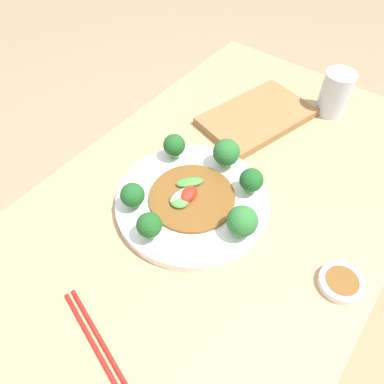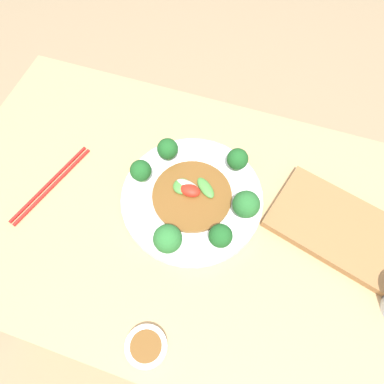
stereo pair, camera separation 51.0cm
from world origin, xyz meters
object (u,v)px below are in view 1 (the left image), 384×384
Objects in this scene: drinking_glass at (335,93)px; cutting_board at (256,117)px; chopsticks at (102,351)px; broccoli_east at (226,153)px; broccoli_northwest at (133,195)px; broccoli_southeast at (251,180)px; plate at (192,202)px; broccoli_south at (242,221)px; broccoli_west at (149,225)px; sauce_dish at (341,282)px; broccoli_northeast at (174,145)px; stirfry_center at (190,196)px.

cutting_board is (-0.14, 0.13, -0.04)m from drinking_glass.
chopsticks is 0.63m from cutting_board.
broccoli_east is 0.21m from broccoli_northwest.
broccoli_northwest is 0.27m from chopsticks.
plate is at bearing 136.62° from broccoli_southeast.
plate is at bearing 85.42° from broccoli_south.
broccoli_west is at bearing 177.15° from plate.
broccoli_southeast is at bearing 22.26° from broccoli_south.
broccoli_northwest reaches higher than chopsticks.
broccoli_east is at bearing 72.18° from sauce_dish.
broccoli_northwest is (0.03, 0.07, -0.00)m from broccoli_west.
broccoli_northeast is 0.12m from stirfry_center.
broccoli_south is 0.24m from broccoli_northeast.
chopsticks is (-0.43, -0.06, -0.05)m from broccoli_east.
broccoli_east reaches higher than plate.
broccoli_northeast reaches higher than sauce_dish.
stirfry_center reaches higher than sauce_dish.
broccoli_southeast is (0.09, -0.08, 0.04)m from plate.
broccoli_east is 0.11m from broccoli_northeast.
broccoli_west reaches higher than cutting_board.
plate is 3.99× the size of sauce_dish.
broccoli_south is 0.21× the size of cutting_board.
broccoli_southeast reaches higher than sauce_dish.
broccoli_west is 1.05× the size of broccoli_southeast.
plate is 0.13m from broccoli_west.
broccoli_northeast is at bearing 82.53° from sauce_dish.
broccoli_east reaches higher than stirfry_center.
cutting_board is (0.42, 0.03, -0.05)m from broccoli_west.
drinking_glass is at bearing 26.30° from sauce_dish.
broccoli_south is at bearing -109.91° from broccoli_northeast.
broccoli_northeast is 0.42m from chopsticks.
cutting_board is (0.19, 0.04, -0.05)m from broccoli_east.
chopsticks is at bearing -156.80° from broccoli_northeast.
sauce_dish is (-0.07, -0.23, -0.04)m from broccoli_southeast.
broccoli_south is 0.20m from sauce_dish.
broccoli_east reaches higher than broccoli_southeast.
drinking_glass reaches higher than cutting_board.
stirfry_center is 0.32m from sauce_dish.
broccoli_southeast and broccoli_northeast have the same top height.
broccoli_south is 1.12× the size of broccoli_southeast.
broccoli_west is 0.23m from broccoli_east.
chopsticks is at bearing 177.46° from broccoli_southeast.
broccoli_east reaches higher than broccoli_south.
plate is 1.33× the size of chopsticks.
broccoli_northeast is at bearing 26.90° from broccoli_west.
broccoli_south is 0.36m from cutting_board.
cutting_board reaches higher than chopsticks.
broccoli_southeast is (0.10, 0.04, -0.00)m from broccoli_south.
broccoli_south is at bearing 97.77° from sauce_dish.
sauce_dish is at bearing -86.98° from plate.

